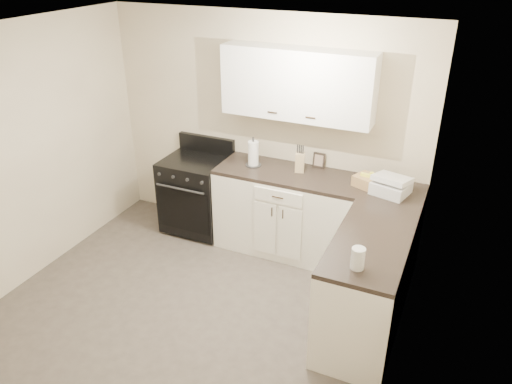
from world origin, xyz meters
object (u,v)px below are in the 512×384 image
at_px(stove, 196,194).
at_px(countertop_grill, 391,188).
at_px(paper_towel, 253,154).
at_px(knife_block, 300,162).
at_px(wicker_basket, 371,183).

height_order(stove, countertop_grill, countertop_grill).
height_order(stove, paper_towel, paper_towel).
relative_size(knife_block, countertop_grill, 0.64).
xyz_separation_m(knife_block, paper_towel, (-0.51, -0.05, 0.03)).
bearing_deg(countertop_grill, paper_towel, -168.45).
bearing_deg(countertop_grill, stove, -166.47).
bearing_deg(paper_towel, countertop_grill, -2.64).
relative_size(stove, paper_towel, 3.16).
height_order(knife_block, wicker_basket, knife_block).
distance_m(knife_block, paper_towel, 0.51).
bearing_deg(wicker_basket, countertop_grill, -12.96).
distance_m(stove, countertop_grill, 2.25).
height_order(stove, wicker_basket, wicker_basket).
relative_size(knife_block, wicker_basket, 0.65).
bearing_deg(knife_block, countertop_grill, -23.70).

